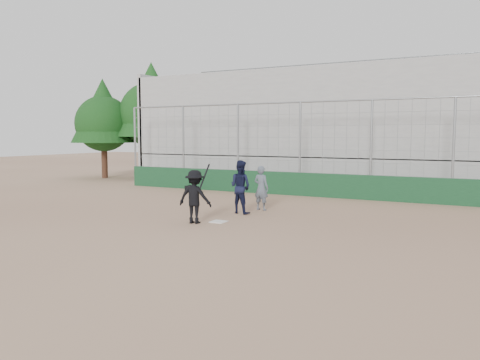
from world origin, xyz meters
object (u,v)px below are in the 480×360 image
at_px(equipment_bag, 192,189).
at_px(catcher_crouched, 240,196).
at_px(batter_at_plate, 195,197).
at_px(umpire, 261,190).

bearing_deg(equipment_bag, catcher_crouched, -41.67).
distance_m(batter_at_plate, equipment_bag, 7.54).
distance_m(batter_at_plate, catcher_crouched, 2.19).
xyz_separation_m(batter_at_plate, equipment_bag, (-4.19, 6.24, -0.64)).
bearing_deg(umpire, catcher_crouched, 80.80).
bearing_deg(catcher_crouched, batter_at_plate, -100.60).
height_order(batter_at_plate, equipment_bag, batter_at_plate).
distance_m(catcher_crouched, equipment_bag, 6.17).
distance_m(batter_at_plate, umpire, 3.19).
height_order(batter_at_plate, catcher_crouched, batter_at_plate).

